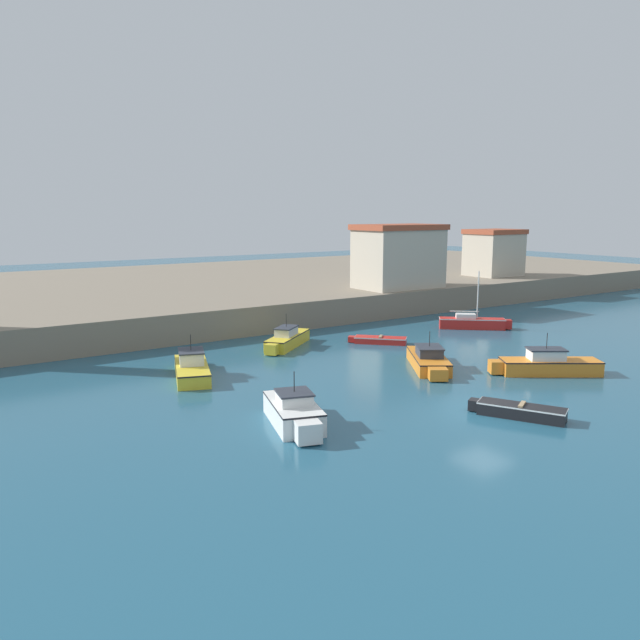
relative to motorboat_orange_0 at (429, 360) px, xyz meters
name	(u,v)px	position (x,y,z in m)	size (l,w,h in m)	color
ground_plane	(484,411)	(-3.40, -7.30, -0.51)	(200.00, 200.00, 0.00)	#235670
quay_seawall	(168,292)	(-3.40, 34.29, 0.59)	(120.00, 40.00, 2.20)	gray
motorboat_orange_0	(429,360)	(0.00, 0.00, 0.00)	(4.47, 5.77, 2.26)	orange
motorboat_yellow_1	(192,367)	(-12.43, 6.06, 0.04)	(3.41, 6.17, 2.42)	yellow
motorboat_orange_2	(547,364)	(4.72, -4.73, 0.05)	(5.88, 4.52, 2.40)	orange
dinghy_black_3	(519,410)	(-2.85, -8.85, -0.19)	(2.76, 4.18, 0.67)	black
sailboat_red_4	(473,322)	(11.76, 7.35, -0.01)	(4.87, 4.34, 4.57)	red
dinghy_red_5	(379,340)	(2.04, 7.16, -0.25)	(3.48, 3.55, 0.54)	red
motorboat_yellow_6	(287,339)	(-3.94, 9.82, 0.02)	(5.29, 4.51, 2.32)	yellow
motorboat_white_7	(294,412)	(-11.87, -4.09, 0.10)	(3.03, 5.16, 2.43)	white
harbor_shed_mid_row	(494,252)	(28.60, 20.01, 4.24)	(5.68, 4.54, 5.05)	#BCB29E
harbor_shed_far_end	(399,256)	(12.60, 17.40, 4.63)	(7.99, 4.96, 5.82)	#BCB29E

